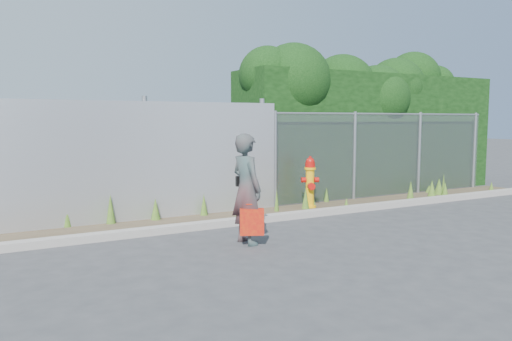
{
  "coord_description": "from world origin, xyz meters",
  "views": [
    {
      "loc": [
        -4.39,
        -5.98,
        1.86
      ],
      "look_at": [
        -0.3,
        1.4,
        1.0
      ],
      "focal_mm": 35.0,
      "sensor_mm": 36.0,
      "label": 1
    }
  ],
  "objects": [
    {
      "name": "corrugated_fence",
      "position": [
        -3.25,
        3.01,
        1.1
      ],
      "size": [
        8.5,
        0.21,
        2.3
      ],
      "color": "#AFB0B6",
      "rests_on": "ground"
    },
    {
      "name": "curb",
      "position": [
        0.0,
        1.8,
        0.06
      ],
      "size": [
        16.0,
        0.22,
        0.12
      ],
      "primitive_type": "cube",
      "color": "gray",
      "rests_on": "ground"
    },
    {
      "name": "ground",
      "position": [
        0.0,
        0.0,
        0.0
      ],
      "size": [
        80.0,
        80.0,
        0.0
      ],
      "primitive_type": "plane",
      "color": "#363638",
      "rests_on": "ground"
    },
    {
      "name": "black_shoulder_bag",
      "position": [
        -0.87,
        0.81,
        0.92
      ],
      "size": [
        0.21,
        0.09,
        0.16
      ],
      "rotation": [
        0.0,
        0.0,
        -0.23
      ],
      "color": "black"
    },
    {
      "name": "weed_strip",
      "position": [
        -0.57,
        2.5,
        0.12
      ],
      "size": [
        16.0,
        1.26,
        0.54
      ],
      "color": "#443727",
      "rests_on": "ground"
    },
    {
      "name": "woman",
      "position": [
        -0.94,
        0.55,
        0.83
      ],
      "size": [
        0.46,
        0.65,
        1.66
      ],
      "primitive_type": "imported",
      "rotation": [
        0.0,
        0.0,
        1.68
      ],
      "color": "#0F635F",
      "rests_on": "ground"
    },
    {
      "name": "red_tote_bag",
      "position": [
        -0.96,
        0.34,
        0.37
      ],
      "size": [
        0.35,
        0.13,
        0.46
      ],
      "rotation": [
        0.0,
        0.0,
        -0.43
      ],
      "color": "#B10A0D"
    },
    {
      "name": "hedge",
      "position": [
        4.3,
        4.02,
        2.05
      ],
      "size": [
        7.42,
        2.06,
        3.74
      ],
      "color": "black",
      "rests_on": "ground"
    },
    {
      "name": "fire_hydrant",
      "position": [
        1.64,
        2.54,
        0.53
      ],
      "size": [
        0.37,
        0.33,
        1.1
      ],
      "rotation": [
        0.0,
        0.0,
        -0.4
      ],
      "color": "#F1B00C",
      "rests_on": "ground"
    },
    {
      "name": "chainlink_fence",
      "position": [
        4.25,
        3.0,
        1.03
      ],
      "size": [
        6.5,
        0.07,
        2.05
      ],
      "color": "gray",
      "rests_on": "ground"
    }
  ]
}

